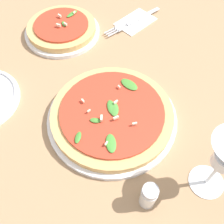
% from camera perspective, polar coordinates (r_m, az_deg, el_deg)
% --- Properties ---
extents(ground_plane, '(6.00, 6.00, 0.00)m').
position_cam_1_polar(ground_plane, '(0.64, -2.41, -0.32)').
color(ground_plane, '#9E7A56').
extents(pizza_arugula_main, '(0.30, 0.30, 0.05)m').
position_cam_1_polar(pizza_arugula_main, '(0.61, 0.00, -0.70)').
color(pizza_arugula_main, white).
rests_on(pizza_arugula_main, ground_plane).
extents(pizza_personal_side, '(0.23, 0.23, 0.05)m').
position_cam_1_polar(pizza_personal_side, '(0.84, -10.82, 17.29)').
color(pizza_personal_side, white).
rests_on(pizza_personal_side, ground_plane).
extents(napkin, '(0.13, 0.09, 0.01)m').
position_cam_1_polar(napkin, '(0.88, 5.14, 19.08)').
color(napkin, white).
rests_on(napkin, ground_plane).
extents(fork, '(0.22, 0.03, 0.00)m').
position_cam_1_polar(fork, '(0.88, 4.74, 19.16)').
color(fork, silver).
rests_on(fork, ground_plane).
extents(shaker_pepper, '(0.03, 0.03, 0.07)m').
position_cam_1_polar(shaker_pepper, '(0.52, 7.98, -17.66)').
color(shaker_pepper, silver).
rests_on(shaker_pepper, ground_plane).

